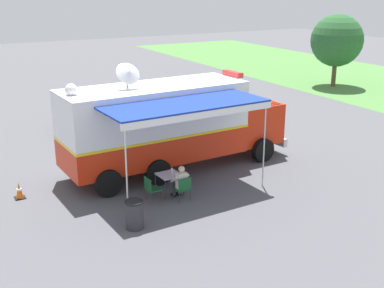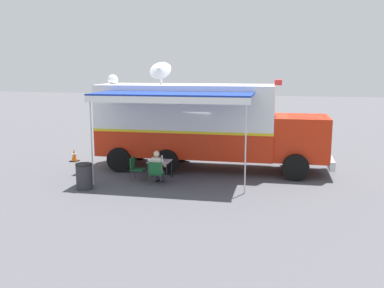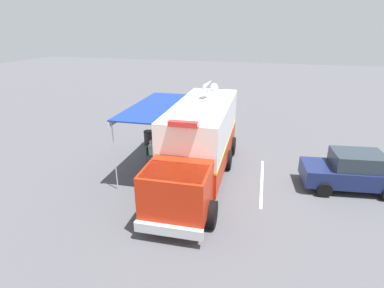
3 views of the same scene
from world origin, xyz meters
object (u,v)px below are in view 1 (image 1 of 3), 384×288
Objects in this scene: command_truck at (172,123)px; folding_chair_at_table at (183,187)px; trash_bin at (134,215)px; car_behind_truck at (98,113)px; water_bottle at (172,171)px; folding_table at (169,176)px; seated_responder at (180,181)px; traffic_cone at (19,191)px; folding_chair_beside_table at (151,187)px.

command_truck reaches higher than folding_chair_at_table.
trash_bin is 0.21× the size of car_behind_truck.
car_behind_truck is at bearing -173.26° from command_truck.
water_bottle is at bearing 130.34° from trash_bin.
folding_table is 0.62m from seated_responder.
folding_table is 9.08m from car_behind_truck.
seated_responder is 0.28× the size of car_behind_truck.
command_truck reaches higher than traffic_cone.
car_behind_truck is (-6.94, 5.20, 0.60)m from traffic_cone.
folding_chair_at_table is 0.23m from seated_responder.
water_bottle is 0.26× the size of folding_chair_at_table.
trash_bin reaches higher than folding_table.
folding_table is at bearing 109.08° from folding_chair_beside_table.
folding_chair_at_table is (2.99, -1.07, -1.43)m from command_truck.
car_behind_truck is (-9.36, 1.24, 0.37)m from folding_chair_beside_table.
trash_bin is at bearing -12.91° from car_behind_truck.
seated_responder is at bearing -177.03° from folding_chair_at_table.
command_truck is at bearing 153.28° from water_bottle.
car_behind_truck is (-6.88, -0.81, -1.06)m from command_truck.
command_truck reaches higher than seated_responder.
trash_bin is (1.27, -2.24, -0.20)m from seated_responder.
trash_bin is at bearing -38.54° from folding_chair_beside_table.
traffic_cone is 8.69m from car_behind_truck.
command_truck reaches higher than car_behind_truck.
car_behind_truck is (-10.96, 2.51, 0.42)m from trash_bin.
folding_chair_beside_table is 0.96× the size of trash_bin.
traffic_cone is (-2.13, -4.90, -0.55)m from water_bottle.
folding_chair_beside_table is 1.50× the size of traffic_cone.
traffic_cone is at bearing -119.08° from seated_responder.
folding_chair_at_table is at bearing 2.97° from seated_responder.
folding_chair_at_table is (0.80, 0.14, -0.16)m from folding_table.
trash_bin reaches higher than traffic_cone.
water_bottle reaches higher than trash_bin.
folding_table is 0.97× the size of folding_chair_at_table.
folding_chair_beside_table reaches higher than traffic_cone.
command_truck reaches higher than trash_bin.
folding_table is 0.97× the size of folding_chair_beside_table.
water_bottle is at bearing -1.85° from car_behind_truck.
folding_chair_beside_table is (2.49, -2.06, -1.43)m from command_truck.
trash_bin is (1.89, -2.12, -0.22)m from folding_table.
command_truck is at bearing 90.60° from traffic_cone.
folding_chair_beside_table is (0.29, -0.95, -0.32)m from water_bottle.
trash_bin is (1.59, -1.27, -0.06)m from folding_chair_beside_table.
folding_chair_beside_table is 4.64m from traffic_cone.
command_truck reaches higher than water_bottle.
traffic_cone is (0.06, -6.01, -1.66)m from command_truck.
folding_table is at bearing 66.08° from traffic_cone.
traffic_cone is at bearing -89.40° from command_truck.
folding_table is 0.92× the size of trash_bin.
trash_bin is 11.25m from car_behind_truck.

